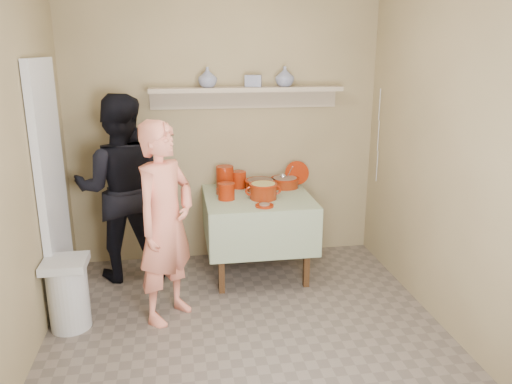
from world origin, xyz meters
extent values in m
plane|color=#6D5F56|center=(0.00, 0.00, 0.00)|extent=(3.50, 3.50, 0.00)
cube|color=silver|center=(-1.46, 0.95, 1.00)|extent=(0.06, 0.70, 2.00)
cylinder|color=maroon|center=(-0.02, 1.55, 0.87)|extent=(0.17, 0.17, 0.22)
cylinder|color=maroon|center=(0.11, 1.57, 0.84)|extent=(0.14, 0.14, 0.16)
cylinder|color=maroon|center=(-0.05, 1.20, 0.84)|extent=(0.15, 0.15, 0.15)
cylinder|color=maroon|center=(-0.05, 1.38, 0.78)|extent=(0.15, 0.15, 0.04)
cylinder|color=maroon|center=(0.70, 1.59, 0.88)|extent=(0.24, 0.12, 0.23)
imported|color=navy|center=(0.56, 1.61, 1.81)|extent=(0.20, 0.20, 0.18)
imported|color=navy|center=(-0.16, 1.61, 1.81)|extent=(0.24, 0.24, 0.18)
cube|color=navy|center=(0.27, 1.63, 1.77)|extent=(0.17, 0.14, 0.11)
imported|color=#F6856A|center=(-0.58, 0.57, 0.79)|extent=(0.66, 0.68, 1.57)
imported|color=black|center=(-0.98, 1.40, 0.85)|extent=(0.84, 0.66, 1.70)
cube|color=tan|center=(0.00, 1.76, 1.30)|extent=(3.00, 0.02, 2.60)
cube|color=tan|center=(0.00, -1.76, 1.30)|extent=(3.00, 0.02, 2.60)
cube|color=tan|center=(-1.51, 0.00, 1.30)|extent=(0.02, 3.50, 2.60)
cube|color=tan|center=(1.51, 0.00, 1.30)|extent=(0.02, 3.50, 2.60)
cube|color=#4C2D16|center=(-0.13, 0.90, 0.35)|extent=(0.05, 0.05, 0.71)
cube|color=#4C2D16|center=(0.63, 0.90, 0.35)|extent=(0.05, 0.05, 0.71)
cube|color=#4C2D16|center=(-0.13, 1.66, 0.35)|extent=(0.05, 0.05, 0.71)
cube|color=#4C2D16|center=(0.63, 1.66, 0.35)|extent=(0.05, 0.05, 0.71)
cube|color=#4C2D16|center=(0.25, 1.28, 0.73)|extent=(0.90, 0.90, 0.04)
cube|color=#32591E|center=(0.25, 1.28, 0.76)|extent=(0.96, 0.96, 0.01)
cube|color=#32591E|center=(0.25, 0.80, 0.54)|extent=(0.96, 0.01, 0.44)
cube|color=#32591E|center=(0.25, 1.76, 0.54)|extent=(0.96, 0.01, 0.44)
cube|color=#32591E|center=(-0.23, 1.28, 0.54)|extent=(0.01, 0.96, 0.44)
cube|color=#32591E|center=(0.73, 1.28, 0.54)|extent=(0.01, 0.96, 0.44)
cylinder|color=#681A08|center=(0.31, 1.47, 0.81)|extent=(0.28, 0.28, 0.09)
cylinder|color=maroon|center=(0.31, 1.47, 0.85)|extent=(0.30, 0.30, 0.01)
cylinder|color=brown|center=(0.31, 1.47, 0.83)|extent=(0.25, 0.25, 0.05)
cylinder|color=#681A08|center=(0.56, 1.51, 0.81)|extent=(0.26, 0.26, 0.09)
cylinder|color=maroon|center=(0.56, 1.51, 0.85)|extent=(0.28, 0.28, 0.01)
cylinder|color=#8C6B54|center=(0.56, 1.51, 0.83)|extent=(0.23, 0.23, 0.05)
cylinder|color=silver|center=(0.58, 1.41, 0.94)|extent=(0.01, 0.22, 0.16)
sphere|color=silver|center=(0.54, 1.53, 0.87)|extent=(0.07, 0.07, 0.07)
cylinder|color=#681A08|center=(0.28, 1.17, 0.83)|extent=(0.24, 0.24, 0.14)
cylinder|color=maroon|center=(0.28, 1.17, 0.90)|extent=(0.25, 0.25, 0.01)
cylinder|color=tan|center=(0.28, 1.17, 0.88)|extent=(0.21, 0.21, 0.05)
torus|color=maroon|center=(0.16, 1.17, 0.84)|extent=(0.09, 0.02, 0.09)
torus|color=maroon|center=(0.40, 1.17, 0.84)|extent=(0.09, 0.02, 0.09)
cylinder|color=maroon|center=(0.25, 0.94, 0.77)|extent=(0.16, 0.16, 0.02)
cylinder|color=#8C6B54|center=(0.25, 0.94, 0.78)|extent=(0.09, 0.09, 0.01)
cube|color=tan|center=(0.20, 1.62, 1.70)|extent=(1.80, 0.25, 0.04)
cube|color=tan|center=(0.20, 1.74, 1.60)|extent=(1.80, 0.02, 0.18)
cylinder|color=silver|center=(-1.33, 0.52, 0.25)|extent=(0.30, 0.30, 0.50)
cube|color=silver|center=(-1.33, 0.52, 0.53)|extent=(0.32, 0.32, 0.06)
cylinder|color=silver|center=(1.47, 1.50, 1.55)|extent=(0.01, 0.01, 0.30)
cylinder|color=silver|center=(1.47, 1.48, 1.25)|extent=(0.01, 0.01, 0.30)
cylinder|color=silver|center=(1.47, 1.46, 0.95)|extent=(0.01, 0.01, 0.30)
camera|label=1|loc=(-0.46, -3.07, 2.07)|focal=35.00mm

